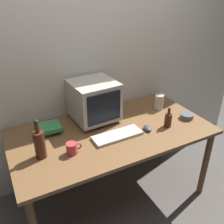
% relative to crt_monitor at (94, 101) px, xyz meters
% --- Properties ---
extents(ground_plane, '(6.00, 6.00, 0.00)m').
position_rel_crt_monitor_xyz_m(ground_plane, '(0.06, -0.25, -0.94)').
color(ground_plane, '#56514C').
extents(back_wall, '(4.00, 0.08, 2.50)m').
position_rel_crt_monitor_xyz_m(back_wall, '(0.06, 0.26, 0.31)').
color(back_wall, silver).
rests_on(back_wall, ground).
extents(desk, '(1.71, 0.89, 0.75)m').
position_rel_crt_monitor_xyz_m(desk, '(0.06, -0.25, -0.27)').
color(desk, brown).
rests_on(desk, ground).
extents(crt_monitor, '(0.40, 0.41, 0.37)m').
position_rel_crt_monitor_xyz_m(crt_monitor, '(0.00, 0.00, 0.00)').
color(crt_monitor, '#B2AD9E').
rests_on(crt_monitor, desk).
extents(keyboard, '(0.42, 0.16, 0.02)m').
position_rel_crt_monitor_xyz_m(keyboard, '(0.05, -0.35, -0.18)').
color(keyboard, beige).
rests_on(keyboard, desk).
extents(computer_mouse, '(0.08, 0.11, 0.04)m').
position_rel_crt_monitor_xyz_m(computer_mouse, '(0.33, -0.38, -0.17)').
color(computer_mouse, '#3F3F47').
rests_on(computer_mouse, desk).
extents(bottle_tall, '(0.08, 0.08, 0.31)m').
position_rel_crt_monitor_xyz_m(bottle_tall, '(-0.57, -0.32, -0.08)').
color(bottle_tall, '#472314').
rests_on(bottle_tall, desk).
extents(bottle_short, '(0.06, 0.06, 0.18)m').
position_rel_crt_monitor_xyz_m(bottle_short, '(0.52, -0.41, -0.12)').
color(bottle_short, '#472314').
rests_on(bottle_short, desk).
extents(book_stack, '(0.23, 0.19, 0.07)m').
position_rel_crt_monitor_xyz_m(book_stack, '(-0.43, -0.02, -0.16)').
color(book_stack, '#33894C').
rests_on(book_stack, desk).
extents(mug, '(0.12, 0.08, 0.09)m').
position_rel_crt_monitor_xyz_m(mug, '(-0.35, -0.39, -0.15)').
color(mug, '#CC383D').
rests_on(mug, desk).
extents(cd_spindle, '(0.12, 0.12, 0.04)m').
position_rel_crt_monitor_xyz_m(cd_spindle, '(0.77, -0.38, -0.17)').
color(cd_spindle, '#595B66').
rests_on(cd_spindle, desk).
extents(metal_canister, '(0.09, 0.09, 0.15)m').
position_rel_crt_monitor_xyz_m(metal_canister, '(0.66, -0.10, -0.12)').
color(metal_canister, '#B7B2A8').
rests_on(metal_canister, desk).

